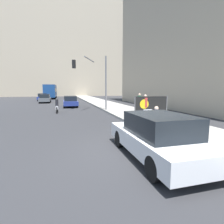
{
  "coord_description": "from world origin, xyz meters",
  "views": [
    {
      "loc": [
        -2.46,
        -5.62,
        2.24
      ],
      "look_at": [
        0.23,
        3.98,
        0.95
      ],
      "focal_mm": 28.0,
      "sensor_mm": 36.0,
      "label": 1
    }
  ],
  "objects_px": {
    "pedestrian_behind": "(139,104)",
    "parked_car_curbside": "(157,136)",
    "seated_protester": "(157,117)",
    "car_on_road_distant": "(43,97)",
    "motorcycle_on_road": "(57,107)",
    "car_on_road_midblock": "(45,98)",
    "car_on_road_nearest": "(70,101)",
    "jogger_on_sidewalk": "(145,107)",
    "city_bus_on_road": "(51,91)",
    "protest_banner": "(151,107)",
    "traffic_light_pole": "(93,73)"
  },
  "relations": [
    {
      "from": "pedestrian_behind",
      "to": "parked_car_curbside",
      "type": "xyz_separation_m",
      "value": [
        -3.26,
        -8.57,
        -0.33
      ]
    },
    {
      "from": "protest_banner",
      "to": "pedestrian_behind",
      "type": "bearing_deg",
      "value": 83.98
    },
    {
      "from": "car_on_road_distant",
      "to": "city_bus_on_road",
      "type": "distance_m",
      "value": 9.4
    },
    {
      "from": "jogger_on_sidewalk",
      "to": "motorcycle_on_road",
      "type": "relative_size",
      "value": 0.82
    },
    {
      "from": "pedestrian_behind",
      "to": "car_on_road_midblock",
      "type": "relative_size",
      "value": 0.42
    },
    {
      "from": "seated_protester",
      "to": "parked_car_curbside",
      "type": "relative_size",
      "value": 0.28
    },
    {
      "from": "parked_car_curbside",
      "to": "car_on_road_midblock",
      "type": "relative_size",
      "value": 1.05
    },
    {
      "from": "motorcycle_on_road",
      "to": "pedestrian_behind",
      "type": "bearing_deg",
      "value": -32.63
    },
    {
      "from": "traffic_light_pole",
      "to": "parked_car_curbside",
      "type": "relative_size",
      "value": 1.23
    },
    {
      "from": "car_on_road_distant",
      "to": "car_on_road_midblock",
      "type": "bearing_deg",
      "value": -80.76
    },
    {
      "from": "car_on_road_nearest",
      "to": "motorcycle_on_road",
      "type": "relative_size",
      "value": 2.04
    },
    {
      "from": "city_bus_on_road",
      "to": "car_on_road_distant",
      "type": "bearing_deg",
      "value": -96.19
    },
    {
      "from": "pedestrian_behind",
      "to": "traffic_light_pole",
      "type": "relative_size",
      "value": 0.32
    },
    {
      "from": "protest_banner",
      "to": "city_bus_on_road",
      "type": "xyz_separation_m",
      "value": [
        -8.87,
        36.17,
        0.9
      ]
    },
    {
      "from": "seated_protester",
      "to": "car_on_road_midblock",
      "type": "xyz_separation_m",
      "value": [
        -7.53,
        23.82,
        -0.1
      ]
    },
    {
      "from": "jogger_on_sidewalk",
      "to": "pedestrian_behind",
      "type": "height_order",
      "value": "pedestrian_behind"
    },
    {
      "from": "protest_banner",
      "to": "motorcycle_on_road",
      "type": "height_order",
      "value": "protest_banner"
    },
    {
      "from": "parked_car_curbside",
      "to": "motorcycle_on_road",
      "type": "distance_m",
      "value": 13.38
    },
    {
      "from": "car_on_road_distant",
      "to": "pedestrian_behind",
      "type": "bearing_deg",
      "value": -67.42
    },
    {
      "from": "car_on_road_midblock",
      "to": "motorcycle_on_road",
      "type": "distance_m",
      "value": 14.06
    },
    {
      "from": "car_on_road_distant",
      "to": "car_on_road_nearest",
      "type": "bearing_deg",
      "value": -71.63
    },
    {
      "from": "pedestrian_behind",
      "to": "motorcycle_on_road",
      "type": "bearing_deg",
      "value": 140.69
    },
    {
      "from": "jogger_on_sidewalk",
      "to": "car_on_road_distant",
      "type": "height_order",
      "value": "jogger_on_sidewalk"
    },
    {
      "from": "jogger_on_sidewalk",
      "to": "car_on_road_midblock",
      "type": "distance_m",
      "value": 22.28
    },
    {
      "from": "protest_banner",
      "to": "motorcycle_on_road",
      "type": "bearing_deg",
      "value": 133.46
    },
    {
      "from": "jogger_on_sidewalk",
      "to": "car_on_road_midblock",
      "type": "height_order",
      "value": "jogger_on_sidewalk"
    },
    {
      "from": "pedestrian_behind",
      "to": "car_on_road_nearest",
      "type": "relative_size",
      "value": 0.41
    },
    {
      "from": "city_bus_on_road",
      "to": "motorcycle_on_road",
      "type": "xyz_separation_m",
      "value": [
        2.36,
        -29.31,
        -1.36
      ]
    },
    {
      "from": "traffic_light_pole",
      "to": "car_on_road_distant",
      "type": "bearing_deg",
      "value": 109.42
    },
    {
      "from": "car_on_road_nearest",
      "to": "car_on_road_distant",
      "type": "distance_m",
      "value": 15.41
    },
    {
      "from": "car_on_road_midblock",
      "to": "car_on_road_distant",
      "type": "relative_size",
      "value": 0.87
    },
    {
      "from": "traffic_light_pole",
      "to": "car_on_road_nearest",
      "type": "bearing_deg",
      "value": 112.27
    },
    {
      "from": "jogger_on_sidewalk",
      "to": "pedestrian_behind",
      "type": "distance_m",
      "value": 2.49
    },
    {
      "from": "car_on_road_nearest",
      "to": "jogger_on_sidewalk",
      "type": "bearing_deg",
      "value": -69.19
    },
    {
      "from": "car_on_road_nearest",
      "to": "protest_banner",
      "type": "bearing_deg",
      "value": -67.8
    },
    {
      "from": "pedestrian_behind",
      "to": "protest_banner",
      "type": "height_order",
      "value": "pedestrian_behind"
    },
    {
      "from": "pedestrian_behind",
      "to": "protest_banner",
      "type": "distance_m",
      "value": 2.54
    },
    {
      "from": "car_on_road_midblock",
      "to": "car_on_road_distant",
      "type": "distance_m",
      "value": 6.26
    },
    {
      "from": "car_on_road_midblock",
      "to": "motorcycle_on_road",
      "type": "height_order",
      "value": "car_on_road_midblock"
    },
    {
      "from": "jogger_on_sidewalk",
      "to": "traffic_light_pole",
      "type": "distance_m",
      "value": 7.84
    },
    {
      "from": "traffic_light_pole",
      "to": "jogger_on_sidewalk",
      "type": "bearing_deg",
      "value": -70.33
    },
    {
      "from": "city_bus_on_road",
      "to": "motorcycle_on_road",
      "type": "height_order",
      "value": "city_bus_on_road"
    },
    {
      "from": "jogger_on_sidewalk",
      "to": "parked_car_curbside",
      "type": "xyz_separation_m",
      "value": [
        -2.6,
        -6.16,
        -0.32
      ]
    },
    {
      "from": "traffic_light_pole",
      "to": "city_bus_on_road",
      "type": "bearing_deg",
      "value": 101.65
    },
    {
      "from": "parked_car_curbside",
      "to": "car_on_road_midblock",
      "type": "bearing_deg",
      "value": 102.38
    },
    {
      "from": "car_on_road_midblock",
      "to": "city_bus_on_road",
      "type": "distance_m",
      "value": 15.49
    },
    {
      "from": "car_on_road_distant",
      "to": "motorcycle_on_road",
      "type": "xyz_separation_m",
      "value": [
        3.36,
        -20.04,
        -0.17
      ]
    },
    {
      "from": "car_on_road_nearest",
      "to": "seated_protester",
      "type": "bearing_deg",
      "value": -76.53
    },
    {
      "from": "seated_protester",
      "to": "car_on_road_distant",
      "type": "height_order",
      "value": "car_on_road_distant"
    },
    {
      "from": "seated_protester",
      "to": "car_on_road_nearest",
      "type": "bearing_deg",
      "value": 121.82
    }
  ]
}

